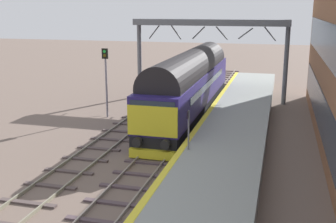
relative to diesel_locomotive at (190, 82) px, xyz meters
name	(u,v)px	position (x,y,z in m)	size (l,w,h in m)	color
ground_plane	(165,145)	(0.00, -6.65, -2.48)	(140.00, 140.00, 0.00)	#69584E
track_main	(165,144)	(0.00, -6.65, -2.43)	(2.50, 60.00, 0.15)	gray
track_adjacent_west	(111,139)	(-3.30, -6.65, -2.43)	(2.50, 60.00, 0.15)	gray
station_platform	(228,142)	(3.60, -6.65, -1.98)	(4.00, 44.00, 1.01)	gray
diesel_locomotive	(190,82)	(0.00, 0.00, 0.00)	(2.74, 18.44, 4.68)	black
signal_post_mid	(106,75)	(-5.63, -1.68, 0.53)	(0.44, 0.22, 4.88)	gray
platform_number_sign	(188,124)	(2.06, -9.90, -0.21)	(0.10, 0.44, 1.91)	slate
overhead_footbridge	(210,27)	(0.40, 5.80, 3.58)	(12.60, 2.00, 6.69)	slate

